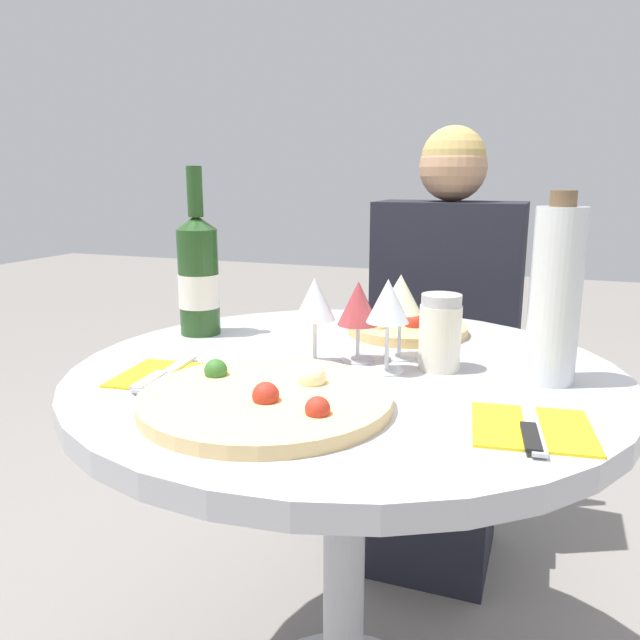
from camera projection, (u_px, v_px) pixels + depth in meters
name	position (u px, v px, depth m)	size (l,w,h in m)	color
dining_table	(345.00, 434.00, 1.10)	(0.93, 0.93, 0.73)	#B2B2B7
chair_behind_diner	(446.00, 382.00, 1.87)	(0.37, 0.37, 0.90)	#ADADB2
seated_diner	(439.00, 371.00, 1.73)	(0.40, 0.43, 1.18)	black
pizza_large	(267.00, 398.00, 0.88)	(0.36, 0.36, 0.05)	#E5C17F
pizza_small_far	(408.00, 327.00, 1.29)	(0.25, 0.25, 0.05)	#DBB26B
wine_bottle	(198.00, 275.00, 1.27)	(0.08, 0.08, 0.34)	#23471E
tall_carafe	(555.00, 295.00, 0.96)	(0.08, 0.08, 0.30)	silver
sugar_shaker	(440.00, 333.00, 1.04)	(0.07, 0.07, 0.13)	silver
wine_glass_front_right	(388.00, 303.00, 1.01)	(0.07, 0.07, 0.16)	silver
wine_glass_front_left	(315.00, 301.00, 1.06)	(0.07, 0.07, 0.15)	silver
wine_glass_back_right	(401.00, 296.00, 1.10)	(0.08, 0.08, 0.15)	silver
wine_glass_center	(358.00, 305.00, 1.08)	(0.07, 0.07, 0.14)	silver
place_setting_left	(166.00, 375.00, 1.01)	(0.17, 0.19, 0.01)	yellow
place_setting_right	(532.00, 428.00, 0.80)	(0.17, 0.19, 0.01)	yellow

